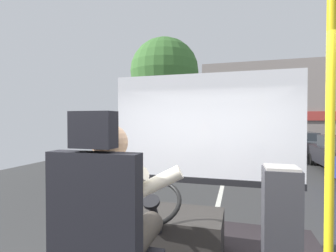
# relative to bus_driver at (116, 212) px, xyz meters

# --- Properties ---
(ground) EXTENTS (18.00, 44.00, 0.06)m
(ground) POSITION_rel_bus_driver_xyz_m (0.23, 9.21, -1.53)
(ground) COLOR #343434
(bus_driver) EXTENTS (0.73, 0.61, 0.80)m
(bus_driver) POSITION_rel_bus_driver_xyz_m (0.00, 0.00, 0.00)
(bus_driver) COLOR #332D28
(bus_driver) RESTS_ON driver_seat
(steering_console) EXTENTS (1.10, 0.97, 0.79)m
(steering_console) POSITION_rel_bus_driver_xyz_m (0.00, 1.06, -0.56)
(steering_console) COLOR #282623
(steering_console) RESTS_ON bus_floor
(handrail_pole) EXTENTS (0.04, 0.04, 2.05)m
(handrail_pole) POSITION_rel_bus_driver_xyz_m (1.14, 0.17, 0.25)
(handrail_pole) COLOR yellow
(handrail_pole) RESTS_ON bus_floor
(fare_box) EXTENTS (0.27, 0.27, 0.95)m
(fare_box) POSITION_rel_bus_driver_xyz_m (1.01, 0.83, -0.31)
(fare_box) COLOR #333338
(fare_box) RESTS_ON bus_floor
(windshield_panel) EXTENTS (2.50, 0.08, 1.48)m
(windshield_panel) POSITION_rel_bus_driver_xyz_m (0.23, 2.03, 0.27)
(windshield_panel) COLOR silver
(street_tree) EXTENTS (3.35, 3.35, 6.12)m
(street_tree) POSITION_rel_bus_driver_xyz_m (-2.80, 10.48, 2.91)
(street_tree) COLOR #4C3828
(street_tree) RESTS_ON ground
(shop_building) EXTENTS (13.81, 5.12, 6.18)m
(shop_building) POSITION_rel_bus_driver_xyz_m (5.06, 19.35, 1.58)
(shop_building) COLOR gray
(shop_building) RESTS_ON ground
(parked_car_charcoal) EXTENTS (1.98, 4.20, 1.35)m
(parked_car_charcoal) POSITION_rel_bus_driver_xyz_m (4.39, 15.74, -0.81)
(parked_car_charcoal) COLOR #474C51
(parked_car_charcoal) RESTS_ON ground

